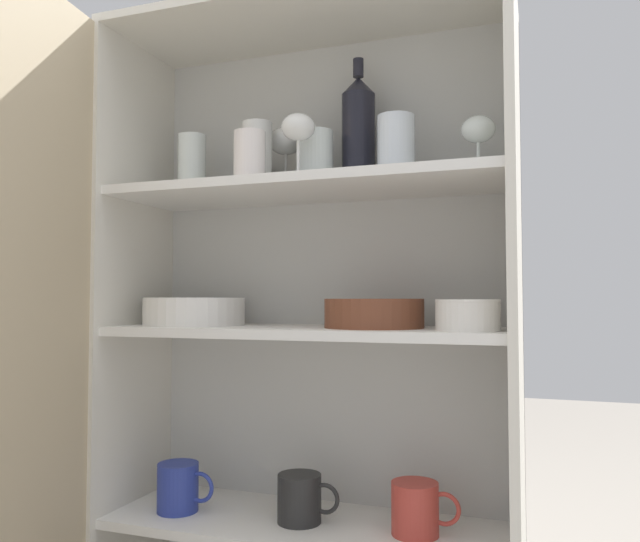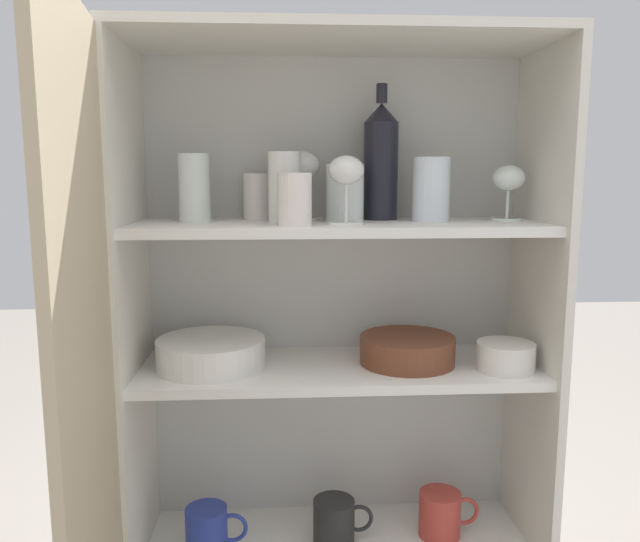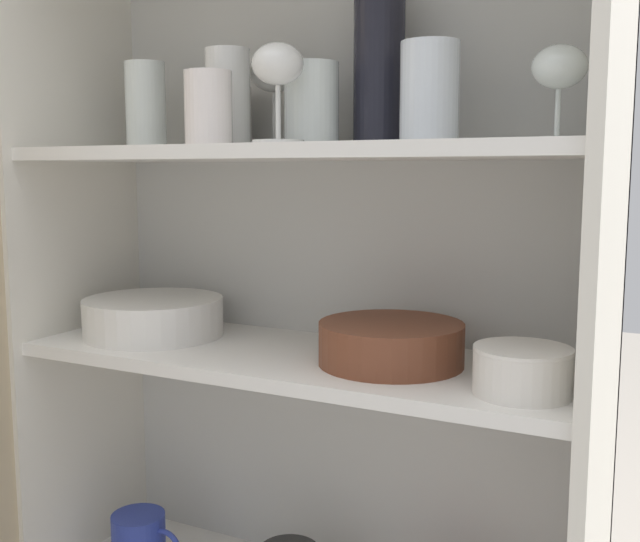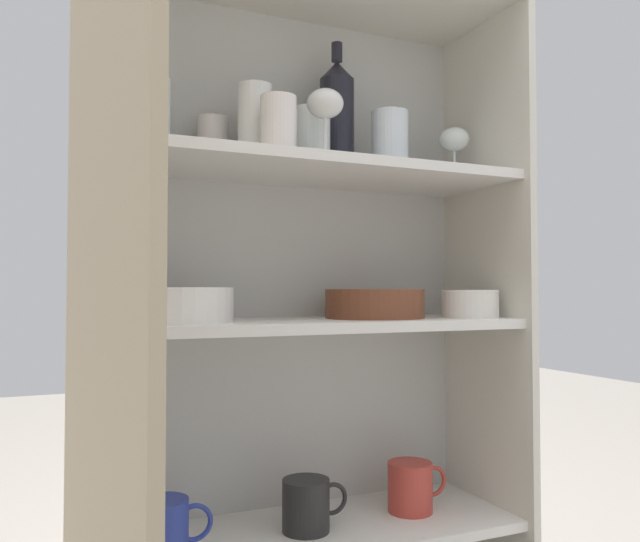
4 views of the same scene
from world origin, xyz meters
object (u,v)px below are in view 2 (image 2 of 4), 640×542
mixing_bowl_large (407,348)px  serving_bowl_small (506,355)px  plate_stack_white (211,353)px  wine_bottle (381,161)px  coffee_mug_primary (208,531)px

mixing_bowl_large → serving_bowl_small: size_ratio=1.70×
plate_stack_white → mixing_bowl_large: (0.42, 0.00, 0.00)m
wine_bottle → plate_stack_white: bearing=-168.4°
coffee_mug_primary → mixing_bowl_large: bearing=5.2°
wine_bottle → serving_bowl_small: (0.25, -0.13, -0.40)m
plate_stack_white → serving_bowl_small: size_ratio=1.90×
serving_bowl_small → coffee_mug_primary: size_ratio=0.90×
mixing_bowl_large → serving_bowl_small: mixing_bowl_large is taller
wine_bottle → serving_bowl_small: 0.49m
wine_bottle → mixing_bowl_large: bearing=-53.8°
coffee_mug_primary → wine_bottle: bearing=16.3°
wine_bottle → serving_bowl_small: wine_bottle is taller
mixing_bowl_large → coffee_mug_primary: mixing_bowl_large is taller
plate_stack_white → mixing_bowl_large: plate_stack_white is taller
plate_stack_white → mixing_bowl_large: bearing=0.5°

